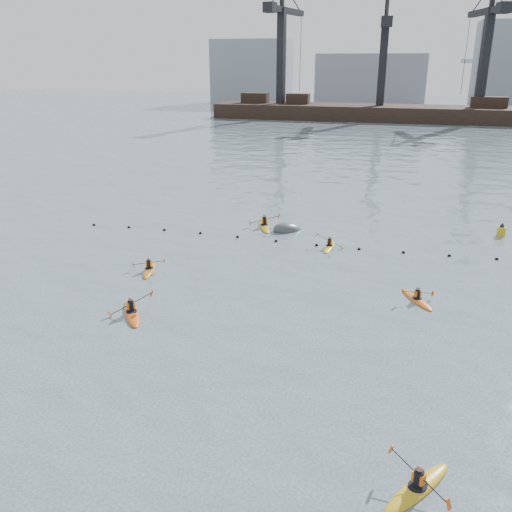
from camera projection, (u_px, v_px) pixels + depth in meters
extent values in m
plane|color=#3A4A54|center=(181.00, 445.00, 18.64)|extent=(400.00, 400.00, 0.00)
sphere|color=black|center=(94.00, 225.00, 43.27)|extent=(0.24, 0.24, 0.24)
sphere|color=black|center=(129.00, 227.00, 42.66)|extent=(0.24, 0.24, 0.24)
sphere|color=black|center=(164.00, 230.00, 41.99)|extent=(0.24, 0.24, 0.24)
sphere|color=black|center=(200.00, 233.00, 41.21)|extent=(0.24, 0.24, 0.24)
sphere|color=black|center=(238.00, 237.00, 40.33)|extent=(0.24, 0.24, 0.24)
sphere|color=black|center=(276.00, 241.00, 39.43)|extent=(0.24, 0.24, 0.24)
sphere|color=black|center=(317.00, 245.00, 38.56)|extent=(0.24, 0.24, 0.24)
sphere|color=black|center=(359.00, 249.00, 37.78)|extent=(0.24, 0.24, 0.24)
sphere|color=black|center=(403.00, 253.00, 37.11)|extent=(0.24, 0.24, 0.24)
sphere|color=black|center=(449.00, 256.00, 36.50)|extent=(0.24, 0.24, 0.24)
sphere|color=black|center=(497.00, 259.00, 35.89)|extent=(0.24, 0.24, 0.24)
cube|color=black|center=(379.00, 116.00, 117.96)|extent=(72.00, 12.00, 4.50)
cube|color=black|center=(255.00, 98.00, 123.84)|extent=(6.00, 3.00, 2.20)
cube|color=black|center=(298.00, 99.00, 121.33)|extent=(5.00, 3.00, 2.20)
cube|color=black|center=(489.00, 102.00, 111.30)|extent=(7.00, 3.00, 2.20)
cube|color=black|center=(281.00, 56.00, 119.29)|extent=(1.85, 1.85, 20.00)
cube|color=black|center=(287.00, 11.00, 118.37)|extent=(4.31, 17.93, 1.20)
cube|color=black|center=(270.00, 7.00, 110.73)|extent=(2.62, 2.94, 2.00)
cube|color=black|center=(383.00, 64.00, 114.29)|extent=(1.73, 1.73, 17.00)
cube|color=black|center=(385.00, 24.00, 113.66)|extent=(2.50, 15.05, 1.20)
cube|color=black|center=(387.00, 22.00, 106.73)|extent=(2.42, 2.78, 2.00)
cube|color=black|center=(387.00, 7.00, 110.52)|extent=(0.87, 0.87, 5.00)
cube|color=black|center=(484.00, 59.00, 108.93)|extent=(1.96, 1.96, 19.00)
cube|color=black|center=(486.00, 11.00, 108.28)|extent=(5.56, 16.73, 1.20)
cube|color=black|center=(504.00, 8.00, 100.29)|extent=(2.80, 3.08, 2.00)
cube|color=gray|center=(252.00, 72.00, 161.43)|extent=(22.00, 14.00, 18.00)
cube|color=gray|center=(371.00, 80.00, 153.34)|extent=(30.00, 14.00, 14.00)
cylinder|color=gray|center=(496.00, 68.00, 161.64)|extent=(1.60, 1.60, 20.00)
ellipsoid|color=#DB5514|center=(132.00, 313.00, 28.19)|extent=(2.49, 3.23, 0.34)
cylinder|color=black|center=(131.00, 311.00, 28.14)|extent=(0.89, 0.89, 0.06)
cylinder|color=black|center=(131.00, 306.00, 28.04)|extent=(0.32, 0.32, 0.56)
cube|color=orange|center=(131.00, 305.00, 28.03)|extent=(0.45, 0.41, 0.36)
sphere|color=#8C6651|center=(130.00, 299.00, 27.91)|extent=(0.23, 0.23, 0.23)
cylinder|color=black|center=(131.00, 304.00, 28.00)|extent=(1.83, 1.26, 0.97)
cube|color=#D85914|center=(110.00, 314.00, 27.82)|extent=(0.24, 0.23, 0.36)
cube|color=#D85914|center=(152.00, 294.00, 28.18)|extent=(0.24, 0.23, 0.36)
ellipsoid|color=gold|center=(417.00, 489.00, 16.67)|extent=(2.39, 3.10, 0.33)
cylinder|color=black|center=(418.00, 486.00, 16.63)|extent=(0.86, 0.86, 0.06)
cylinder|color=black|center=(419.00, 478.00, 16.53)|extent=(0.31, 0.31, 0.54)
cube|color=orange|center=(419.00, 478.00, 16.52)|extent=(0.43, 0.39, 0.35)
sphere|color=#8C6651|center=(420.00, 469.00, 16.41)|extent=(0.22, 0.22, 0.22)
cylinder|color=black|center=(419.00, 475.00, 16.49)|extent=(1.81, 1.24, 0.74)
cube|color=#D85914|center=(391.00, 449.00, 17.13)|extent=(0.21, 0.21, 0.35)
cube|color=#D85914|center=(449.00, 504.00, 15.86)|extent=(0.21, 0.21, 0.35)
ellipsoid|color=#CA6B13|center=(149.00, 270.00, 34.02)|extent=(1.46, 3.11, 0.31)
cylinder|color=black|center=(149.00, 268.00, 33.98)|extent=(0.72, 0.72, 0.06)
cylinder|color=black|center=(149.00, 264.00, 33.89)|extent=(0.29, 0.29, 0.50)
cube|color=orange|center=(149.00, 264.00, 33.88)|extent=(0.39, 0.30, 0.33)
sphere|color=#8C6651|center=(149.00, 259.00, 33.77)|extent=(0.20, 0.20, 0.20)
cylinder|color=black|center=(149.00, 263.00, 33.86)|extent=(2.02, 0.63, 0.29)
cube|color=#D85914|center=(133.00, 265.00, 33.88)|extent=(0.12, 0.15, 0.33)
cube|color=#D85914|center=(164.00, 261.00, 33.83)|extent=(0.12, 0.15, 0.33)
ellipsoid|color=yellow|center=(329.00, 247.00, 38.20)|extent=(0.70, 2.91, 0.29)
cylinder|color=black|center=(329.00, 245.00, 38.16)|extent=(0.56, 0.56, 0.05)
cylinder|color=black|center=(330.00, 242.00, 38.08)|extent=(0.27, 0.27, 0.47)
cube|color=orange|center=(330.00, 242.00, 38.07)|extent=(0.33, 0.21, 0.31)
sphere|color=#8C6651|center=(330.00, 238.00, 37.97)|extent=(0.19, 0.19, 0.19)
cylinder|color=black|center=(330.00, 241.00, 38.05)|extent=(1.82, 0.11, 0.86)
cube|color=#D85914|center=(317.00, 234.00, 38.18)|extent=(0.17, 0.13, 0.30)
cube|color=#D85914|center=(342.00, 247.00, 37.91)|extent=(0.17, 0.13, 0.30)
ellipsoid|color=orange|center=(417.00, 300.00, 29.77)|extent=(1.98, 2.83, 0.29)
cylinder|color=black|center=(417.00, 298.00, 29.73)|extent=(0.75, 0.75, 0.05)
cylinder|color=black|center=(418.00, 294.00, 29.64)|extent=(0.27, 0.27, 0.48)
cube|color=orange|center=(418.00, 294.00, 29.63)|extent=(0.39, 0.34, 0.31)
sphere|color=#8C6651|center=(418.00, 288.00, 29.53)|extent=(0.19, 0.19, 0.19)
cylinder|color=black|center=(418.00, 292.00, 29.61)|extent=(1.73, 1.03, 0.40)
cube|color=#D85914|center=(433.00, 293.00, 29.89)|extent=(0.15, 0.16, 0.31)
cube|color=#D85914|center=(403.00, 291.00, 29.33)|extent=(0.15, 0.16, 0.31)
ellipsoid|color=gold|center=(264.00, 226.00, 42.86)|extent=(2.01, 3.62, 0.36)
cylinder|color=black|center=(264.00, 225.00, 42.81)|extent=(0.88, 0.88, 0.07)
cylinder|color=black|center=(264.00, 221.00, 42.70)|extent=(0.34, 0.34, 0.59)
cube|color=orange|center=(264.00, 221.00, 42.69)|extent=(0.47, 0.38, 0.38)
sphere|color=#8C6651|center=(264.00, 216.00, 42.56)|extent=(0.24, 0.24, 0.24)
cylinder|color=black|center=(264.00, 219.00, 42.66)|extent=(2.27, 0.94, 0.59)
cube|color=#D85914|center=(250.00, 223.00, 42.63)|extent=(0.19, 0.20, 0.39)
cube|color=#D85914|center=(279.00, 216.00, 42.69)|extent=(0.19, 0.20, 0.39)
ellipsoid|color=#3B3E40|center=(287.00, 230.00, 42.03)|extent=(2.93, 2.88, 1.71)
cylinder|color=gold|center=(501.00, 232.00, 40.72)|extent=(0.63, 0.63, 0.81)
cone|color=black|center=(502.00, 225.00, 40.52)|extent=(0.39, 0.39, 0.31)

